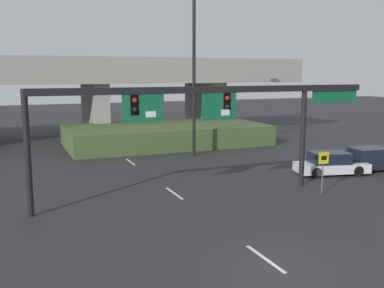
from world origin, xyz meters
name	(u,v)px	position (x,y,z in m)	size (l,w,h in m)	color
ground_plane	(279,269)	(0.00, 0.00, 0.00)	(160.00, 160.00, 0.00)	#262628
lane_markings	(149,175)	(0.00, 14.09, 0.00)	(0.14, 28.92, 0.01)	silver
signal_gantry	(206,106)	(1.27, 8.55, 4.51)	(17.69, 0.44, 5.48)	black
speed_limit_sign	(323,166)	(7.00, 6.77, 1.45)	(0.60, 0.11, 2.21)	#4C4C4C
highway_light_pole_near	(194,64)	(4.95, 18.97, 6.71)	(0.70, 0.36, 12.67)	black
overpass_bridge	(94,83)	(0.00, 31.62, 5.14)	(40.31, 9.43, 7.48)	gray
grass_embankment	(166,135)	(4.79, 24.75, 0.85)	(16.70, 8.23, 1.69)	#42562D
parked_sedan_near_right	(331,164)	(10.31, 10.18, 0.63)	(4.57, 2.71, 1.36)	silver
parked_sedan_mid_right	(370,160)	(13.42, 10.20, 0.66)	(4.41, 2.29, 1.43)	black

